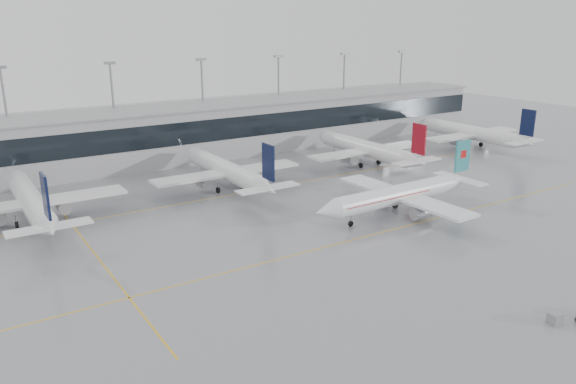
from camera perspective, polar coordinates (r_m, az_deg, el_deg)
ground at (r=82.26m, az=4.54°, el=-5.40°), size 320.00×320.00×0.00m
taxi_line_main at (r=82.26m, az=4.54°, el=-5.39°), size 120.00×0.25×0.01m
taxi_line_north at (r=106.21m, az=-5.26°, el=-0.18°), size 120.00×0.25×0.01m
taxi_line_cross at (r=83.15m, az=-18.96°, el=-6.07°), size 0.25×60.00×0.01m
terminal at (r=133.20m, az=-11.77°, el=5.72°), size 180.00×15.00×12.00m
terminal_glass at (r=126.01m, az=-10.55°, el=5.85°), size 180.00×0.20×5.00m
terminal_roof at (r=132.16m, az=-11.93°, el=8.36°), size 182.00×16.00×0.40m
light_masts at (r=137.58m, az=-12.88°, el=9.11°), size 156.40×1.00×22.60m
air_canada_jet at (r=95.93m, az=11.51°, el=-0.20°), size 35.19×27.76×10.93m
parked_jet_b at (r=98.58m, az=-24.69°, el=-0.83°), size 29.64×36.96×11.72m
parked_jet_c at (r=108.36m, az=-6.22°, el=2.18°), size 29.64×36.96×11.72m
parked_jet_d at (r=127.35m, az=8.02°, el=4.35°), size 29.64×36.96×11.72m
parked_jet_e at (r=152.12m, az=18.16°, el=5.73°), size 29.64×36.96×11.72m
gse_unit at (r=68.12m, az=25.46°, el=-11.54°), size 1.37×1.28×1.27m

